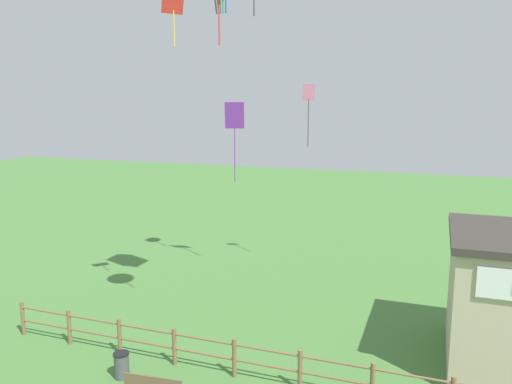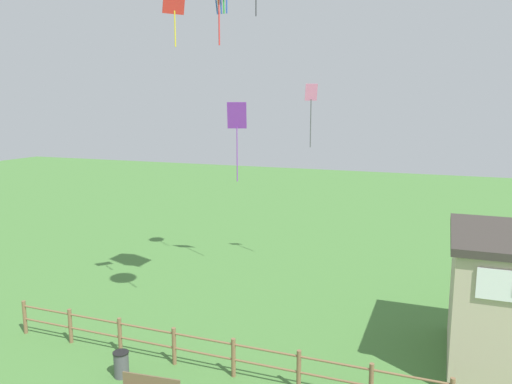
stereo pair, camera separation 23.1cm
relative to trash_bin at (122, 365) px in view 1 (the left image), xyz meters
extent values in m
cylinder|color=brown|center=(-5.28, 1.29, 0.22)|extent=(0.14, 0.14, 1.28)
cylinder|color=brown|center=(-3.13, 1.29, 0.22)|extent=(0.14, 0.14, 1.28)
cylinder|color=brown|center=(-0.98, 1.29, 0.22)|extent=(0.14, 0.14, 1.28)
cylinder|color=brown|center=(1.18, 1.29, 0.22)|extent=(0.14, 0.14, 1.28)
cylinder|color=brown|center=(3.33, 1.29, 0.22)|extent=(0.14, 0.14, 1.28)
cylinder|color=brown|center=(5.48, 1.29, 0.22)|extent=(0.14, 0.14, 1.28)
cylinder|color=brown|center=(7.63, 1.29, 0.22)|extent=(0.14, 0.14, 1.28)
cylinder|color=brown|center=(3.33, 1.29, 0.67)|extent=(17.21, 0.07, 0.07)
cylinder|color=brown|center=(3.33, 1.29, 0.16)|extent=(17.21, 0.07, 0.07)
cube|color=brown|center=(1.78, -1.03, 0.28)|extent=(1.78, 0.22, 0.48)
cylinder|color=#4C4C51|center=(0.00, 0.00, -0.02)|extent=(0.47, 0.47, 0.80)
cylinder|color=black|center=(0.00, 0.00, 0.40)|extent=(0.51, 0.51, 0.04)
cube|color=pink|center=(2.90, 11.93, 8.76)|extent=(0.63, 0.47, 0.81)
cylinder|color=#4C4C51|center=(2.90, 11.93, 7.25)|extent=(0.05, 0.05, 2.35)
cylinder|color=red|center=(2.27, 2.78, 10.88)|extent=(0.05, 0.05, 1.76)
cube|color=purple|center=(-0.55, 10.76, 7.64)|extent=(1.00, 0.61, 1.30)
cylinder|color=purple|center=(-0.55, 10.76, 5.72)|extent=(0.05, 0.05, 2.77)
cylinder|color=yellow|center=(-0.27, 4.42, 10.86)|extent=(0.05, 0.05, 1.27)
camera|label=1|loc=(9.04, -12.24, 8.08)|focal=35.00mm
camera|label=2|loc=(9.25, -12.16, 8.08)|focal=35.00mm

